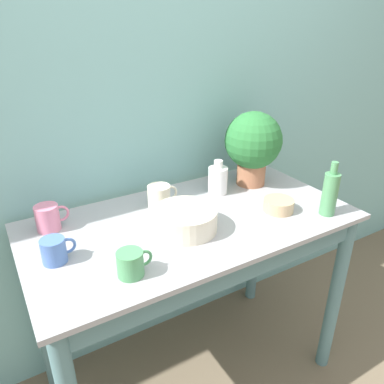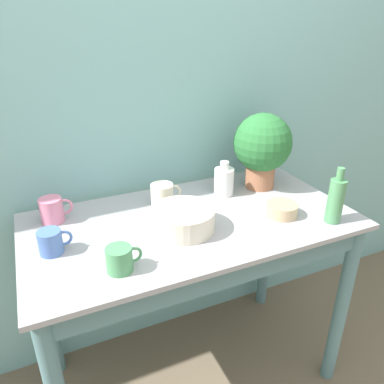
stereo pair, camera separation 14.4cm
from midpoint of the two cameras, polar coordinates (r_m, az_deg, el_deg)
wall_back at (r=1.71m, az=-9.36°, el=11.22°), size 6.00×0.05×2.40m
counter_table at (r=1.57m, az=-2.18°, el=-10.25°), size 1.30×0.68×0.87m
potted_plant at (r=1.75m, az=6.97°, el=7.30°), size 0.27×0.27×0.35m
bowl_wash_large at (r=1.41m, az=-3.97°, el=-4.31°), size 0.24×0.24×0.09m
bottle_tall at (r=1.57m, az=17.86°, el=-0.21°), size 0.06×0.06×0.23m
bottle_short at (r=1.69m, az=1.53°, el=1.85°), size 0.09×0.09×0.16m
mug_cream at (r=1.57m, az=-7.58°, el=-0.79°), size 0.13×0.10×0.10m
mug_pink at (r=1.53m, az=-23.62°, el=-3.67°), size 0.13×0.09×0.10m
mug_blue at (r=1.34m, az=-23.20°, el=-8.28°), size 0.11×0.08×0.09m
mug_green at (r=1.20m, az=-12.75°, el=-10.69°), size 0.12×0.08×0.08m
bowl_small_tan at (r=1.57m, az=10.53°, el=-2.04°), size 0.12×0.12×0.05m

